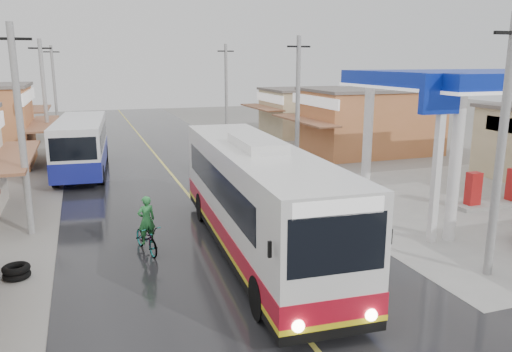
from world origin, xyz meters
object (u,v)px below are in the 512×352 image
object	(u,v)px
second_bus	(81,144)
tyre_stack	(16,272)
coach_bus	(256,198)
cyclist	(147,234)

from	to	relation	value
second_bus	tyre_stack	xyz separation A→B (m)	(-2.14, -15.14, -1.52)
coach_bus	second_bus	bearing A→B (deg)	113.11
coach_bus	tyre_stack	bearing A→B (deg)	-179.72
cyclist	tyre_stack	size ratio (longest dim) A/B	2.49
coach_bus	tyre_stack	distance (m)	7.99
second_bus	tyre_stack	size ratio (longest dim) A/B	11.71
coach_bus	second_bus	world-z (taller)	coach_bus
coach_bus	cyclist	size ratio (longest dim) A/B	6.25
coach_bus	second_bus	size ratio (longest dim) A/B	1.33
coach_bus	second_bus	distance (m)	16.52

